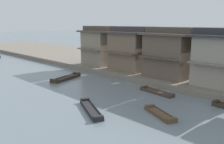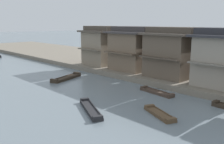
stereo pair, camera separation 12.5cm
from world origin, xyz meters
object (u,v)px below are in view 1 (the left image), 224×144
object	(u,v)px
boat_midriver_upstream	(91,109)
house_waterfront_far	(100,46)
boat_moored_third	(157,92)
house_waterfront_tall	(173,52)
boat_moored_second	(160,114)
boat_moored_nearest	(66,78)
house_waterfront_narrow	(134,49)

from	to	relation	value
boat_midriver_upstream	house_waterfront_far	world-z (taller)	house_waterfront_far
boat_moored_third	house_waterfront_tall	size ratio (longest dim) A/B	0.64
boat_moored_third	boat_moored_second	bearing A→B (deg)	-141.85
boat_moored_nearest	house_waterfront_narrow	size ratio (longest dim) A/B	0.79
boat_moored_nearest	boat_moored_second	size ratio (longest dim) A/B	1.45
house_waterfront_narrow	house_waterfront_far	distance (m)	6.59
boat_moored_nearest	house_waterfront_narrow	bearing A→B (deg)	-22.75
boat_moored_nearest	house_waterfront_narrow	world-z (taller)	house_waterfront_narrow
boat_midriver_upstream	boat_moored_second	bearing A→B (deg)	-54.15
boat_moored_third	house_waterfront_narrow	bearing A→B (deg)	54.83
boat_moored_third	house_waterfront_narrow	xyz separation A→B (m)	(5.97, 8.47, 3.57)
boat_moored_second	house_waterfront_tall	bearing A→B (deg)	28.56
boat_moored_second	house_waterfront_narrow	distance (m)	16.98
house_waterfront_tall	house_waterfront_narrow	bearing A→B (deg)	89.74
boat_moored_third	boat_midriver_upstream	world-z (taller)	boat_midriver_upstream
boat_moored_second	house_waterfront_far	world-z (taller)	house_waterfront_far
boat_moored_third	house_waterfront_tall	xyz separation A→B (m)	(5.94, 2.02, 3.57)
boat_moored_nearest	house_waterfront_narrow	xyz separation A→B (m)	(9.12, -3.83, 3.54)
boat_moored_third	house_waterfront_narrow	world-z (taller)	house_waterfront_narrow
boat_moored_third	house_waterfront_far	size ratio (longest dim) A/B	0.69
boat_moored_second	boat_midriver_upstream	world-z (taller)	boat_midriver_upstream
house_waterfront_narrow	boat_moored_nearest	bearing A→B (deg)	157.25
boat_moored_second	boat_midriver_upstream	distance (m)	5.75
boat_midriver_upstream	house_waterfront_narrow	size ratio (longest dim) A/B	0.74
boat_midriver_upstream	house_waterfront_tall	distance (m)	14.83
boat_moored_second	house_waterfront_far	bearing A→B (deg)	61.44
house_waterfront_tall	boat_moored_nearest	bearing A→B (deg)	131.49
boat_midriver_upstream	boat_moored_third	bearing A→B (deg)	-4.78
boat_moored_nearest	boat_midriver_upstream	bearing A→B (deg)	-114.34
boat_moored_second	house_waterfront_tall	distance (m)	12.99
boat_moored_nearest	house_waterfront_far	bearing A→B (deg)	17.87
boat_moored_third	house_waterfront_tall	bearing A→B (deg)	18.75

